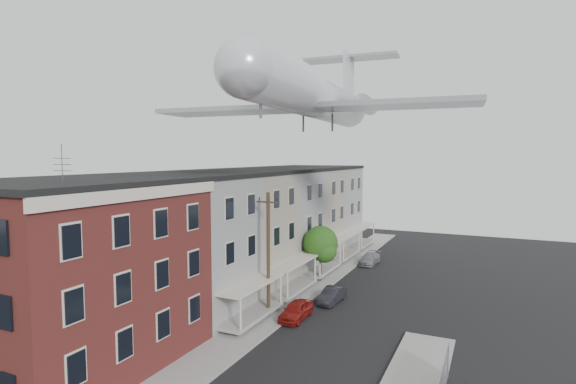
# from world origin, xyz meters

# --- Properties ---
(sidewalk_left) EXTENTS (3.00, 62.00, 0.12)m
(sidewalk_left) POSITION_xyz_m (-5.50, 24.00, 0.06)
(sidewalk_left) COLOR gray
(sidewalk_left) RESTS_ON ground
(curb_left) EXTENTS (0.15, 62.00, 0.14)m
(curb_left) POSITION_xyz_m (-4.05, 24.00, 0.07)
(curb_left) COLOR gray
(curb_left) RESTS_ON ground
(corner_building) EXTENTS (10.31, 12.30, 12.15)m
(corner_building) POSITION_xyz_m (-12.00, 7.00, 5.16)
(corner_building) COLOR #381511
(corner_building) RESTS_ON ground
(row_house_a) EXTENTS (11.98, 7.00, 10.30)m
(row_house_a) POSITION_xyz_m (-11.96, 16.50, 5.13)
(row_house_a) COLOR #60615E
(row_house_a) RESTS_ON ground
(row_house_b) EXTENTS (11.98, 7.00, 10.30)m
(row_house_b) POSITION_xyz_m (-11.96, 23.50, 5.13)
(row_house_b) COLOR slate
(row_house_b) RESTS_ON ground
(row_house_c) EXTENTS (11.98, 7.00, 10.30)m
(row_house_c) POSITION_xyz_m (-11.96, 30.50, 5.13)
(row_house_c) COLOR #60615E
(row_house_c) RESTS_ON ground
(row_house_d) EXTENTS (11.98, 7.00, 10.30)m
(row_house_d) POSITION_xyz_m (-11.96, 37.50, 5.13)
(row_house_d) COLOR slate
(row_house_d) RESTS_ON ground
(row_house_e) EXTENTS (11.98, 7.00, 10.30)m
(row_house_e) POSITION_xyz_m (-11.96, 44.50, 5.13)
(row_house_e) COLOR #60615E
(row_house_e) RESTS_ON ground
(utility_pole) EXTENTS (1.80, 0.26, 9.00)m
(utility_pole) POSITION_xyz_m (-5.60, 18.00, 4.67)
(utility_pole) COLOR black
(utility_pole) RESTS_ON ground
(street_tree) EXTENTS (3.22, 3.20, 5.20)m
(street_tree) POSITION_xyz_m (-5.27, 27.92, 3.45)
(street_tree) COLOR black
(street_tree) RESTS_ON ground
(car_near) EXTENTS (1.56, 3.79, 1.28)m
(car_near) POSITION_xyz_m (-3.60, 18.40, 0.64)
(car_near) COLOR maroon
(car_near) RESTS_ON ground
(car_mid) EXTENTS (1.46, 3.63, 1.17)m
(car_mid) POSITION_xyz_m (-2.50, 22.90, 0.59)
(car_mid) COLOR black
(car_mid) RESTS_ON ground
(car_far) EXTENTS (1.77, 4.06, 1.16)m
(car_far) POSITION_xyz_m (-3.00, 36.60, 0.58)
(car_far) COLOR slate
(car_far) RESTS_ON ground
(airplane) EXTENTS (23.87, 27.25, 7.88)m
(airplane) POSITION_xyz_m (-3.77, 22.59, 16.06)
(airplane) COLOR #BBBCC0
(airplane) RESTS_ON ground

